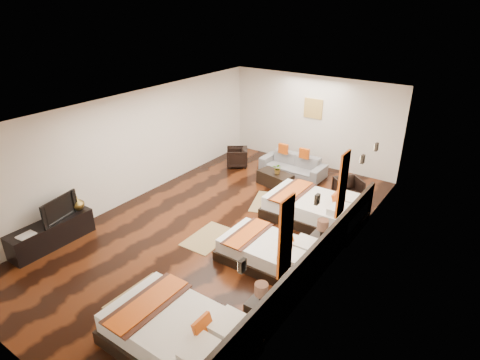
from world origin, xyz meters
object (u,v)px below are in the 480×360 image
Objects in this scene: tv_console at (52,233)px; coffee_table at (275,179)px; figurine at (77,203)px; sofa at (293,165)px; nightstand_b at (321,244)px; table_plant at (278,169)px; bed_mid at (270,252)px; book at (22,234)px; nightstand_a at (261,310)px; armchair_right at (348,189)px; bed_near at (179,334)px; bed_far at (315,209)px; armchair_left at (237,157)px; tv at (57,208)px.

tv_console reaches higher than coffee_table.
sofa is (2.45, 5.67, -0.42)m from figurine.
nightstand_b reaches higher than table_plant.
bed_mid is 5.00m from book.
tv_console is 0.65m from book.
tv_console is (-4.95, -0.61, -0.01)m from nightstand_a.
nightstand_b is at bearing -129.92° from armchair_right.
sofa reaches higher than coffee_table.
sofa is at bearing 112.34° from bed_mid.
bed_near is 4.76m from bed_far.
tv is at bearing -42.13° from armchair_left.
coffee_table is at bearing 117.87° from nightstand_a.
armchair_left is at bearing 83.67° from book.
tv is (-4.15, -4.02, 0.52)m from bed_far.
table_plant is (-1.66, 1.09, 0.25)m from bed_far.
bed_mid is 1.09m from nightstand_b.
bed_far is at bearing 119.91° from nightstand_b.
tv is 0.82m from book.
tv_console is (-4.19, -2.13, 0.02)m from bed_mid.
bed_near is at bearing -102.18° from nightstand_b.
nightstand_b is at bearing 46.57° from bed_mid.
armchair_left is at bearing 82.11° from figurine.
bed_far is at bearing 39.92° from figurine.
book is 1.12× the size of table_plant.
figurine is at bearing 90.00° from book.
bed_far is at bearing 45.17° from tv_console.
nightstand_a is 0.45× the size of tv_console.
nightstand_b is 0.92× the size of tv.
armchair_left is 1.00× the size of armchair_right.
figurine reaches higher than bed_far.
bed_far is (0.00, 4.76, 0.00)m from bed_near.
nightstand_b reaches higher than armchair_right.
armchair_right reaches higher than coffee_table.
table_plant is (1.82, -0.59, 0.25)m from armchair_left.
tv is at bearing -84.42° from figurine.
coffee_table is (0.00, -1.05, -0.09)m from sofa.
coffee_table is (-1.75, 3.20, -0.05)m from bed_mid.
bed_far is 3.49× the size of armchair_left.
coffee_table is at bearing 147.70° from bed_far.
figurine reaches higher than sofa.
nightstand_a is at bearing -65.28° from sofa.
coffee_table is (-2.00, -0.38, -0.10)m from armchair_right.
tv reaches higher than bed_mid.
coffee_table is (1.73, -0.57, -0.10)m from armchair_left.
bed_mid is at bearing 18.74° from figurine.
tv is 5.70m from coffee_table.
sofa is at bearing 69.00° from tv_console.
nightstand_a is 5.34m from coffee_table.
book is at bearing -113.28° from table_plant.
bed_mid is at bearing 26.96° from tv_console.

